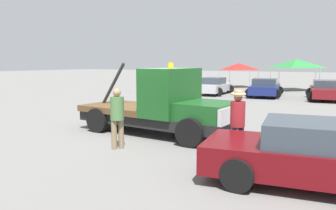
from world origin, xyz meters
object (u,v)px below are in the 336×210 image
(person_near_truck, at_px, (238,118))
(parked_car_silver, at_px, (214,86))
(parked_car_cream, at_px, (163,84))
(parked_car_navy, at_px, (265,88))
(parked_car_maroon, at_px, (327,90))
(canopy_tent_red, at_px, (239,67))
(tow_truck, at_px, (164,107))
(canopy_tent_green, at_px, (296,63))
(person_at_hood, at_px, (117,114))
(foreground_car, at_px, (330,156))

(person_near_truck, bearing_deg, parked_car_silver, 161.87)
(parked_car_cream, xyz_separation_m, parked_car_navy, (8.38, 0.62, -0.00))
(parked_car_navy, relative_size, parked_car_maroon, 0.97)
(parked_car_silver, height_order, canopy_tent_red, canopy_tent_red)
(tow_truck, height_order, canopy_tent_green, canopy_tent_green)
(tow_truck, bearing_deg, parked_car_navy, 93.83)
(person_near_truck, bearing_deg, person_at_hood, -117.74)
(tow_truck, distance_m, parked_car_navy, 14.77)
(parked_car_silver, bearing_deg, canopy_tent_green, -38.29)
(parked_car_cream, height_order, canopy_tent_green, canopy_tent_green)
(parked_car_navy, distance_m, canopy_tent_green, 6.88)
(person_at_hood, relative_size, parked_car_maroon, 0.37)
(tow_truck, xyz_separation_m, canopy_tent_red, (-4.55, 22.48, 1.11))
(parked_car_silver, height_order, canopy_tent_green, canopy_tent_green)
(parked_car_silver, bearing_deg, foreground_car, -153.56)
(parked_car_cream, height_order, parked_car_silver, same)
(person_near_truck, height_order, parked_car_silver, person_near_truck)
(canopy_tent_red, relative_size, canopy_tent_green, 0.86)
(person_near_truck, distance_m, parked_car_silver, 17.37)
(canopy_tent_green, bearing_deg, parked_car_maroon, -65.78)
(parked_car_cream, distance_m, canopy_tent_green, 12.02)
(foreground_car, bearing_deg, parked_car_maroon, 85.88)
(parked_car_silver, relative_size, parked_car_maroon, 0.89)
(parked_car_silver, height_order, parked_car_maroon, same)
(parked_car_navy, distance_m, parked_car_maroon, 4.15)
(tow_truck, height_order, parked_car_silver, tow_truck)
(foreground_car, bearing_deg, parked_car_cream, 121.07)
(parked_car_cream, height_order, parked_car_maroon, same)
(foreground_car, distance_m, parked_car_silver, 19.36)
(foreground_car, height_order, canopy_tent_green, canopy_tent_green)
(parked_car_silver, xyz_separation_m, canopy_tent_red, (-0.55, 8.11, 1.44))
(person_at_hood, bearing_deg, parked_car_silver, -47.12)
(parked_car_silver, bearing_deg, person_near_truck, -158.39)
(person_at_hood, xyz_separation_m, parked_car_silver, (-3.80, 16.71, -0.38))
(foreground_car, relative_size, parked_car_maroon, 1.10)
(person_near_truck, distance_m, canopy_tent_red, 25.17)
(parked_car_silver, bearing_deg, parked_car_navy, -86.65)
(tow_truck, bearing_deg, canopy_tent_green, 90.75)
(tow_truck, bearing_deg, person_at_hood, -91.53)
(parked_car_navy, bearing_deg, person_near_truck, -176.73)
(person_near_truck, relative_size, parked_car_navy, 0.38)
(parked_car_silver, distance_m, parked_car_navy, 3.93)
(foreground_car, xyz_separation_m, parked_car_maroon, (-1.34, 17.14, -0.00))
(parked_car_cream, xyz_separation_m, parked_car_maroon, (12.52, 0.42, 0.00))
(person_near_truck, height_order, parked_car_navy, person_near_truck)
(parked_car_navy, height_order, canopy_tent_green, canopy_tent_green)
(person_at_hood, height_order, canopy_tent_green, canopy_tent_green)
(person_at_hood, xyz_separation_m, parked_car_maroon, (4.25, 16.91, -0.38))
(parked_car_navy, height_order, parked_car_maroon, same)
(canopy_tent_green, bearing_deg, parked_car_silver, -125.72)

